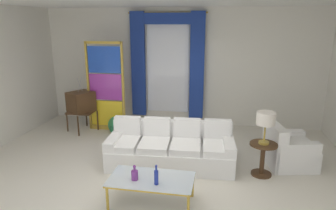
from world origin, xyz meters
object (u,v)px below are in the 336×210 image
object	(u,v)px
bottle_crystal_tall	(135,174)
vintage_tv	(81,103)
couch_white_long	(171,149)
bottle_blue_decanter	(156,177)
coffee_table	(151,180)
armchair_white	(287,151)
peacock_figurine	(115,126)
stained_glass_divider	(106,89)
round_side_table	(263,156)
table_lamp_brass	(266,120)

from	to	relation	value
bottle_crystal_tall	vintage_tv	xyz separation A→B (m)	(-2.21, 2.85, 0.24)
couch_white_long	bottle_blue_decanter	bearing A→B (deg)	-87.93
couch_white_long	bottle_crystal_tall	world-z (taller)	couch_white_long
coffee_table	couch_white_long	bearing A→B (deg)	87.65
armchair_white	peacock_figurine	xyz separation A→B (m)	(-3.77, 0.96, -0.07)
stained_glass_divider	armchair_white	bearing A→B (deg)	-17.17
peacock_figurine	round_side_table	bearing A→B (deg)	-23.84
round_side_table	couch_white_long	bearing A→B (deg)	174.92
vintage_tv	peacock_figurine	xyz separation A→B (m)	(0.89, -0.11, -0.51)
stained_glass_divider	coffee_table	bearing A→B (deg)	-57.92
round_side_table	peacock_figurine	bearing A→B (deg)	156.16
couch_white_long	vintage_tv	world-z (taller)	vintage_tv
couch_white_long	table_lamp_brass	distance (m)	1.82
vintage_tv	bottle_blue_decanter	bearing A→B (deg)	-48.91
couch_white_long	peacock_figurine	world-z (taller)	couch_white_long
peacock_figurine	armchair_white	bearing A→B (deg)	-14.28
coffee_table	vintage_tv	bearing A→B (deg)	131.36
bottle_crystal_tall	table_lamp_brass	xyz separation A→B (m)	(1.95, 1.29, 0.54)
bottle_blue_decanter	vintage_tv	distance (m)	3.88
bottle_blue_decanter	armchair_white	bearing A→B (deg)	41.21
coffee_table	peacock_figurine	size ratio (longest dim) A/B	2.08
couch_white_long	armchair_white	distance (m)	2.19
bottle_crystal_tall	stained_glass_divider	bearing A→B (deg)	118.13
stained_glass_divider	table_lamp_brass	world-z (taller)	stained_glass_divider
bottle_blue_decanter	vintage_tv	world-z (taller)	vintage_tv
coffee_table	bottle_crystal_tall	bearing A→B (deg)	-160.15
table_lamp_brass	stained_glass_divider	bearing A→B (deg)	153.98
vintage_tv	stained_glass_divider	xyz separation A→B (m)	(0.58, 0.19, 0.33)
stained_glass_divider	round_side_table	bearing A→B (deg)	-26.02
round_side_table	stained_glass_divider	bearing A→B (deg)	153.98
couch_white_long	stained_glass_divider	distance (m)	2.60
bottle_blue_decanter	table_lamp_brass	bearing A→B (deg)	40.30
coffee_table	peacock_figurine	distance (m)	3.07
vintage_tv	armchair_white	distance (m)	4.80
coffee_table	peacock_figurine	xyz separation A→B (m)	(-1.55, 2.65, -0.15)
peacock_figurine	bottle_crystal_tall	bearing A→B (deg)	-64.28
bottle_crystal_tall	peacock_figurine	xyz separation A→B (m)	(-1.32, 2.74, -0.27)
coffee_table	stained_glass_divider	world-z (taller)	stained_glass_divider
bottle_crystal_tall	table_lamp_brass	distance (m)	2.40
vintage_tv	table_lamp_brass	distance (m)	4.44
coffee_table	vintage_tv	xyz separation A→B (m)	(-2.43, 2.76, 0.35)
bottle_blue_decanter	bottle_crystal_tall	world-z (taller)	bottle_blue_decanter
coffee_table	table_lamp_brass	distance (m)	2.20
coffee_table	bottle_blue_decanter	world-z (taller)	bottle_blue_decanter
vintage_tv	table_lamp_brass	size ratio (longest dim) A/B	2.36
table_lamp_brass	couch_white_long	bearing A→B (deg)	174.92
couch_white_long	stained_glass_divider	size ratio (longest dim) A/B	1.09
bottle_blue_decanter	coffee_table	bearing A→B (deg)	125.78
coffee_table	bottle_crystal_tall	xyz separation A→B (m)	(-0.23, -0.08, 0.12)
stained_glass_divider	vintage_tv	bearing A→B (deg)	-162.00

